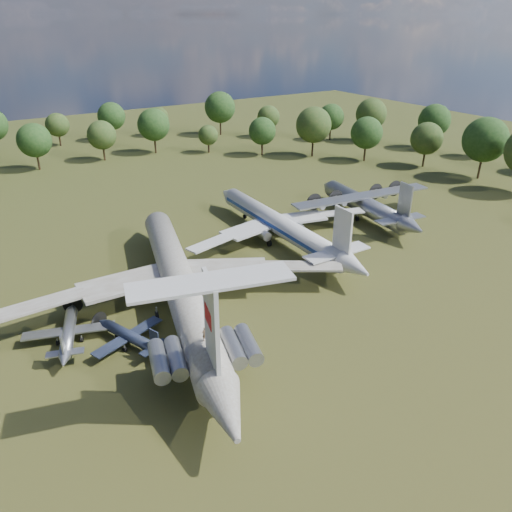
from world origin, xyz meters
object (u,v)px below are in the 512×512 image
person_on_il62 (205,334)px  il62_airliner (180,289)px  tu104_jet (280,228)px  an12_transport (364,207)px  small_prop_west (131,339)px  small_prop_northwest (69,334)px

person_on_il62 → il62_airliner: bearing=-102.4°
tu104_jet → an12_transport: bearing=2.0°
tu104_jet → an12_transport: (19.71, 0.24, -0.18)m
an12_transport → small_prop_west: an12_transport is taller
small_prop_northwest → person_on_il62: size_ratio=9.22×
il62_airliner → an12_transport: bearing=29.5°
tu104_jet → an12_transport: 19.71m
tu104_jet → an12_transport: tu104_jet is taller
an12_transport → person_on_il62: bearing=-143.1°
il62_airliner → an12_transport: size_ratio=1.83×
small_prop_west → an12_transport: bearing=-4.3°
tu104_jet → person_on_il62: 38.74m
il62_airliner → tu104_jet: il62_airliner is taller
il62_airliner → small_prop_northwest: bearing=-165.2°
tu104_jet → person_on_il62: person_on_il62 is taller
small_prop_northwest → il62_airliner: bearing=18.1°
small_prop_northwest → small_prop_west: bearing=-19.7°
il62_airliner → an12_transport: 44.66m
il62_airliner → an12_transport: (43.20, 11.32, -0.77)m
il62_airliner → tu104_jet: 25.98m
il62_airliner → person_on_il62: (-4.16, -15.73, 3.69)m
il62_airliner → small_prop_northwest: il62_airliner is taller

